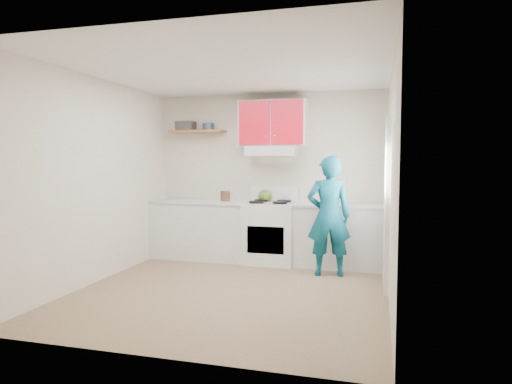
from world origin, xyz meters
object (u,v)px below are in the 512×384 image
(tin, at_px, (208,127))
(crock, at_px, (225,197))
(kettle, at_px, (265,196))
(person, at_px, (329,216))
(stove, at_px, (270,233))

(tin, height_order, crock, tin)
(kettle, relative_size, person, 0.13)
(crock, bearing_deg, person, -18.44)
(tin, bearing_deg, crock, -23.76)
(crock, xyz_separation_m, person, (1.66, -0.55, -0.18))
(tin, bearing_deg, kettle, 0.13)
(tin, relative_size, person, 0.11)
(tin, height_order, person, tin)
(stove, bearing_deg, kettle, 127.33)
(kettle, xyz_separation_m, crock, (-0.60, -0.15, -0.02))
(person, bearing_deg, crock, -30.36)
(stove, bearing_deg, tin, 171.23)
(stove, xyz_separation_m, crock, (-0.73, 0.02, 0.53))
(tin, xyz_separation_m, person, (1.99, -0.70, -1.28))
(person, bearing_deg, stove, -41.82)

